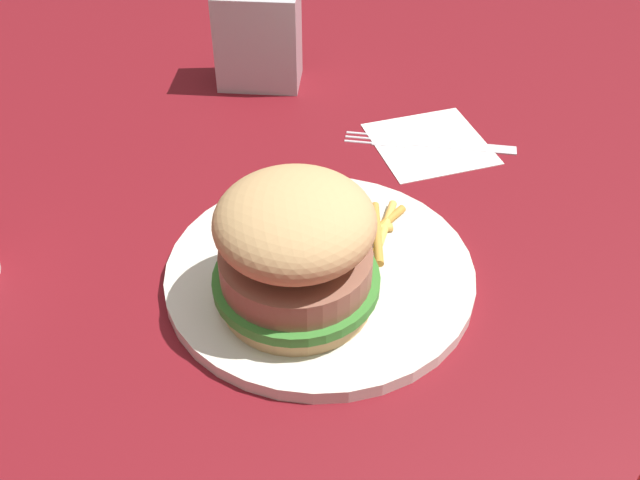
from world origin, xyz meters
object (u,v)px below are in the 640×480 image
at_px(plate, 320,273).
at_px(sandwich, 293,248).
at_px(fries_pile, 361,229).
at_px(fork, 429,141).
at_px(napkin_dispenser, 258,38).
at_px(napkin, 430,143).

relative_size(plate, sandwich, 1.97).
distance_m(plate, fries_pile, 0.06).
distance_m(plate, fork, 0.23).
distance_m(sandwich, fork, 0.27).
bearing_deg(napkin_dispenser, napkin, 149.07).
height_order(plate, napkin, plate).
bearing_deg(sandwich, fork, 141.64).
xyz_separation_m(sandwich, napkin, (-0.21, 0.17, -0.06)).
xyz_separation_m(plate, fork, (-0.18, 0.14, -0.00)).
distance_m(sandwich, napkin, 0.27).
bearing_deg(fork, fries_pile, -35.46).
bearing_deg(napkin_dispenser, plate, 106.50).
bearing_deg(fork, napkin, 71.99).
bearing_deg(fries_pile, plate, -46.98).
height_order(sandwich, napkin_dispenser, sandwich).
relative_size(sandwich, fork, 0.75).
bearing_deg(napkin, napkin_dispenser, -134.73).
bearing_deg(fries_pile, fork, 144.54).
bearing_deg(plate, napkin, 141.32).
height_order(fork, napkin_dispenser, napkin_dispenser).
bearing_deg(sandwich, napkin, 141.32).
height_order(fries_pile, napkin_dispenser, napkin_dispenser).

